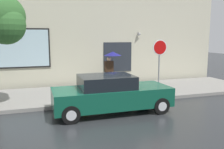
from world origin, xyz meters
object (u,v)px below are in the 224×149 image
at_px(fire_hydrant, 85,91).
at_px(pedestrian_with_umbrella, 111,59).
at_px(parked_car, 111,94).
at_px(stop_sign, 160,56).

relative_size(fire_hydrant, pedestrian_with_umbrella, 0.40).
distance_m(fire_hydrant, pedestrian_with_umbrella, 3.35).
xyz_separation_m(parked_car, fire_hydrant, (-0.72, 1.62, -0.19)).
height_order(parked_car, fire_hydrant, parked_car).
xyz_separation_m(fire_hydrant, stop_sign, (3.79, 0.16, 1.49)).
bearing_deg(parked_car, fire_hydrant, 113.88).
distance_m(parked_car, stop_sign, 3.78).
bearing_deg(pedestrian_with_umbrella, parked_car, -108.01).
height_order(pedestrian_with_umbrella, stop_sign, stop_sign).
relative_size(parked_car, fire_hydrant, 5.83).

